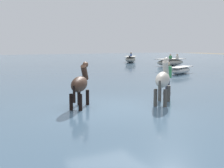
{
  "coord_description": "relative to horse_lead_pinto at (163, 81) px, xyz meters",
  "views": [
    {
      "loc": [
        -4.11,
        -8.54,
        2.41
      ],
      "look_at": [
        1.03,
        1.78,
        0.83
      ],
      "focal_mm": 46.03,
      "sensor_mm": 36.0,
      "label": 1
    }
  ],
  "objects": [
    {
      "name": "water_surface",
      "position": [
        -1.99,
        10.32,
        -0.98
      ],
      "size": [
        90.0,
        90.0,
        0.33
      ],
      "primitive_type": "cube",
      "color": "slate",
      "rests_on": "ground"
    },
    {
      "name": "boat_distant_east",
      "position": [
        11.24,
        21.63,
        -0.46
      ],
      "size": [
        2.94,
        3.48,
        1.19
      ],
      "color": "#B2AD9E",
      "rests_on": "water_surface"
    },
    {
      "name": "boat_distant_west",
      "position": [
        7.57,
        8.11,
        -0.57
      ],
      "size": [
        2.84,
        1.94,
        0.5
      ],
      "color": "silver",
      "rests_on": "water_surface"
    },
    {
      "name": "horse_trailing_dark_bay",
      "position": [
        -2.84,
        0.74,
        -0.07
      ],
      "size": [
        1.22,
        1.52,
        1.82
      ],
      "color": "#382319",
      "rests_on": "ground"
    },
    {
      "name": "horse_lead_pinto",
      "position": [
        0.0,
        0.0,
        0.0
      ],
      "size": [
        1.48,
        1.49,
        1.95
      ],
      "color": "beige",
      "rests_on": "ground"
    },
    {
      "name": "person_onlooker_left",
      "position": [
        2.21,
        2.62,
        -0.28
      ],
      "size": [
        0.37,
        0.32,
        1.63
      ],
      "color": "#383842",
      "rests_on": "ground"
    },
    {
      "name": "boat_near_port",
      "position": [
        11.86,
        14.8,
        -0.46
      ],
      "size": [
        3.39,
        1.49,
        1.18
      ],
      "color": "#B2AD9E",
      "rests_on": "water_surface"
    },
    {
      "name": "ground_plane",
      "position": [
        -1.99,
        0.32,
        -1.15
      ],
      "size": [
        120.0,
        120.0,
        0.0
      ],
      "primitive_type": "plane",
      "color": "#756B56"
    }
  ]
}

